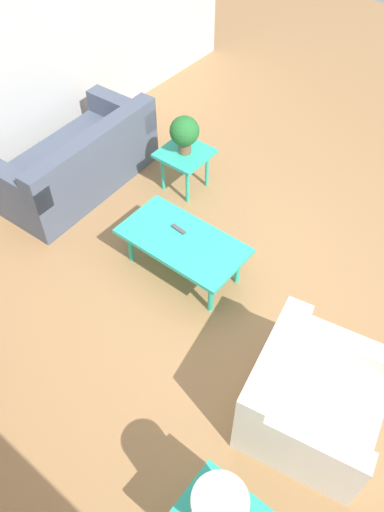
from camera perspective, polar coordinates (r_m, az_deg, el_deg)
The scene contains 9 objects.
ground_plane at distance 4.88m, azimuth 5.42°, elevation -2.78°, with size 14.00×14.00×0.00m, color #A87A4C.
wall_right at distance 5.83m, azimuth -20.84°, elevation 20.92°, with size 0.12×7.20×2.70m.
sofa at distance 5.80m, azimuth -12.83°, elevation 10.33°, with size 0.98×1.87×0.81m.
armchair at distance 3.96m, azimuth 13.27°, elevation -15.69°, with size 1.07×1.11×0.77m.
coffee_table at distance 4.64m, azimuth -1.08°, elevation 1.52°, with size 1.19×0.63×0.44m.
side_table_plant at distance 5.56m, azimuth -0.83°, elevation 11.19°, with size 0.52×0.52×0.49m.
potted_plant at distance 5.37m, azimuth -0.87°, elevation 13.97°, with size 0.32×0.32×0.43m.
table_lamp at distance 3.10m, azimuth 3.15°, elevation -26.71°, with size 0.32×0.32×0.43m.
remote_control at distance 4.69m, azimuth -1.55°, elevation 3.09°, with size 0.16×0.05×0.02m.
Camera 1 is at (-1.52, 2.66, 3.80)m, focal length 35.00 mm.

